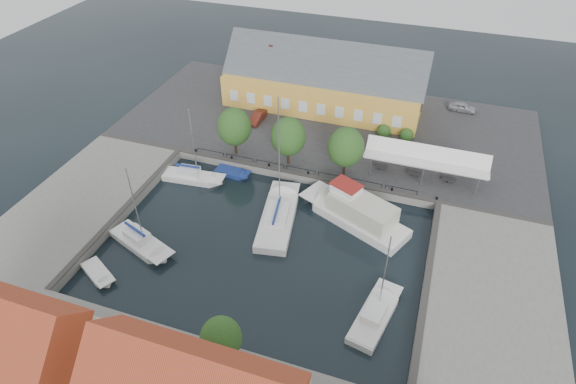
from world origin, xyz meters
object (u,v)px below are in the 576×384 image
at_px(tent_canopy, 426,158).
at_px(car_red, 258,117).
at_px(east_boat_c, 374,317).
at_px(car_silver, 462,107).
at_px(launch_nw, 232,173).
at_px(warehouse, 321,82).
at_px(west_boat_d, 141,243).
at_px(center_sailboat, 278,219).
at_px(west_boat_a, 192,178).
at_px(trawler, 357,214).
at_px(launch_sw, 98,274).

height_order(tent_canopy, car_red, tent_canopy).
bearing_deg(east_boat_c, car_silver, 82.55).
relative_size(tent_canopy, car_silver, 3.67).
bearing_deg(launch_nw, warehouse, 73.53).
bearing_deg(east_boat_c, west_boat_d, 176.74).
distance_m(center_sailboat, west_boat_d, 14.55).
distance_m(car_red, west_boat_a, 14.43).
bearing_deg(launch_nw, car_red, 95.35).
xyz_separation_m(warehouse, launch_nw, (-5.73, -19.40, -4.34)).
bearing_deg(center_sailboat, car_red, 117.84).
height_order(tent_canopy, launch_nw, tent_canopy).
relative_size(car_silver, west_boat_a, 0.37).
bearing_deg(west_boat_a, car_red, 78.05).
relative_size(trawler, launch_nw, 2.86).
bearing_deg(tent_canopy, launch_nw, -166.06).
distance_m(car_silver, launch_sw, 53.20).
height_order(west_boat_a, launch_sw, west_boat_a).
distance_m(trawler, east_boat_c, 12.89).
bearing_deg(launch_nw, car_silver, 42.46).
distance_m(car_red, west_boat_d, 26.04).
height_order(center_sailboat, west_boat_d, center_sailboat).
distance_m(tent_canopy, west_boat_a, 27.82).
bearing_deg(center_sailboat, launch_sw, -136.97).
height_order(center_sailboat, launch_sw, center_sailboat).
relative_size(car_red, east_boat_c, 0.40).
distance_m(warehouse, car_silver, 20.79).
xyz_separation_m(car_silver, launch_sw, (-31.34, -42.96, -1.56)).
distance_m(warehouse, west_boat_a, 24.43).
distance_m(tent_canopy, east_boat_c, 21.68).
bearing_deg(warehouse, car_red, -130.58).
height_order(warehouse, car_silver, warehouse).
relative_size(car_silver, car_red, 0.96).
xyz_separation_m(car_red, west_boat_a, (-2.97, -14.05, -1.38)).
relative_size(east_boat_c, west_boat_d, 0.93).
distance_m(tent_canopy, trawler, 11.26).
relative_size(center_sailboat, launch_sw, 3.28).
bearing_deg(west_boat_d, launch_nw, 75.27).
bearing_deg(car_red, launch_sw, -96.28).
bearing_deg(warehouse, trawler, -65.11).
bearing_deg(launch_sw, trawler, 35.48).
relative_size(center_sailboat, west_boat_a, 1.46).
bearing_deg(warehouse, west_boat_d, -105.73).
relative_size(tent_canopy, launch_sw, 3.04).
height_order(west_boat_a, launch_nw, west_boat_a).
distance_m(trawler, west_boat_a, 20.52).
distance_m(car_silver, car_red, 29.60).
xyz_separation_m(car_red, east_boat_c, (21.79, -27.25, -1.39)).
height_order(car_silver, launch_nw, car_silver).
distance_m(tent_canopy, center_sailboat, 18.68).
relative_size(east_boat_c, launch_nw, 2.18).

